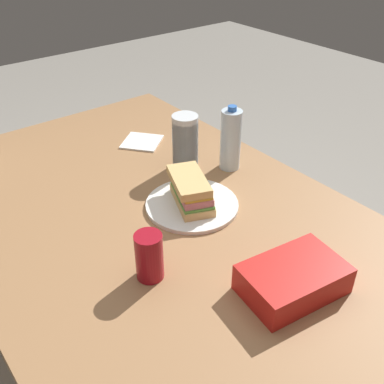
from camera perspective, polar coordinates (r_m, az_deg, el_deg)
name	(u,v)px	position (r m, az deg, el deg)	size (l,w,h in m)	color
ground_plane	(159,367)	(1.84, -4.23, -21.32)	(8.00, 8.00, 0.00)	gray
dining_table	(150,232)	(1.36, -5.37, -5.14)	(1.49, 1.00, 0.75)	#9E7047
paper_plate	(192,205)	(1.30, 0.00, -1.61)	(0.27, 0.27, 0.01)	white
sandwich	(191,191)	(1.28, -0.13, 0.18)	(0.20, 0.15, 0.08)	#DBB26B
soda_can_red	(149,256)	(1.05, -5.46, -8.14)	(0.07, 0.07, 0.12)	maroon
chip_bag	(293,279)	(1.05, 12.70, -10.73)	(0.23, 0.15, 0.07)	red
water_bottle_tall	(231,140)	(1.45, 4.93, 6.66)	(0.07, 0.07, 0.22)	silver
plastic_cup_stack	(185,142)	(1.45, -0.86, 6.32)	(0.08, 0.08, 0.18)	silver
paper_napkin	(142,142)	(1.66, -6.38, 6.36)	(0.13, 0.13, 0.01)	white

